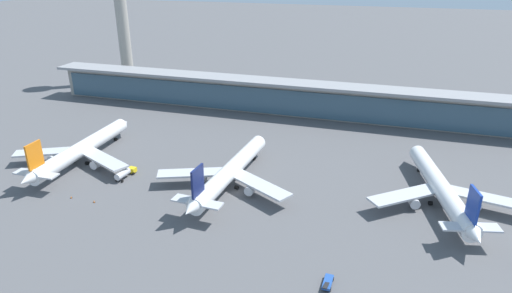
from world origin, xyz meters
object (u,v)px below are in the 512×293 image
at_px(service_truck_by_tail_yellow, 468,219).
at_px(control_tower, 120,0).
at_px(safety_cone_alpha, 24,181).
at_px(airliner_left_stand, 81,149).
at_px(service_truck_near_nose_blue, 328,283).
at_px(airliner_right_stand, 441,188).
at_px(service_truck_mid_apron_yellow, 125,173).
at_px(safety_cone_charlie, 71,197).
at_px(safety_cone_bravo, 94,201).
at_px(airliner_centre_stand, 230,172).

relative_size(service_truck_by_tail_yellow, control_tower, 0.04).
height_order(service_truck_by_tail_yellow, safety_cone_alpha, service_truck_by_tail_yellow).
xyz_separation_m(airliner_left_stand, control_tower, (-44.05, 99.10, 39.47)).
bearing_deg(service_truck_near_nose_blue, airliner_right_stand, 60.53).
height_order(control_tower, safety_cone_alpha, control_tower).
xyz_separation_m(airliner_right_stand, service_truck_mid_apron_yellow, (-93.73, -12.81, -3.01)).
bearing_deg(service_truck_mid_apron_yellow, airliner_right_stand, 7.78).
relative_size(service_truck_by_tail_yellow, safety_cone_charlie, 4.47).
height_order(airliner_left_stand, service_truck_near_nose_blue, airliner_left_stand).
xyz_separation_m(safety_cone_bravo, safety_cone_charlie, (-7.84, 0.14, 0.00)).
relative_size(airliner_left_stand, service_truck_near_nose_blue, 8.20).
bearing_deg(airliner_centre_stand, airliner_left_stand, 178.93).
height_order(service_truck_mid_apron_yellow, safety_cone_charlie, service_truck_mid_apron_yellow).
distance_m(airliner_left_stand, airliner_right_stand, 114.41).
xyz_separation_m(airliner_right_stand, control_tower, (-158.26, 92.37, 39.47)).
relative_size(service_truck_by_tail_yellow, safety_cone_bravo, 4.47).
xyz_separation_m(airliner_right_stand, safety_cone_alpha, (-122.46, -24.45, -4.40)).
bearing_deg(airliner_right_stand, service_truck_by_tail_yellow, -52.08).
bearing_deg(service_truck_by_tail_yellow, service_truck_near_nose_blue, -131.54).
distance_m(airliner_centre_stand, safety_cone_alpha, 64.55).
bearing_deg(service_truck_by_tail_yellow, service_truck_mid_apron_yellow, -177.53).
distance_m(control_tower, safety_cone_bravo, 144.19).
xyz_separation_m(service_truck_near_nose_blue, service_truck_by_tail_yellow, (31.47, 35.53, 0.07)).
bearing_deg(safety_cone_bravo, service_truck_near_nose_blue, -12.41).
xyz_separation_m(service_truck_near_nose_blue, safety_cone_charlie, (-76.68, 15.28, -0.49)).
bearing_deg(control_tower, service_truck_by_tail_yellow, -31.45).
xyz_separation_m(airliner_left_stand, service_truck_by_tail_yellow, (120.82, -1.75, -3.84)).
relative_size(airliner_left_stand, control_tower, 0.69).
distance_m(safety_cone_alpha, safety_cone_charlie, 21.35).
relative_size(airliner_centre_stand, safety_cone_charlie, 80.33).
bearing_deg(airliner_left_stand, safety_cone_bravo, -47.18).
height_order(airliner_left_stand, airliner_centre_stand, same).
bearing_deg(airliner_centre_stand, control_tower, 134.39).
xyz_separation_m(service_truck_near_nose_blue, control_tower, (-133.40, 136.38, 43.38)).
height_order(safety_cone_bravo, safety_cone_charlie, same).
height_order(airliner_right_stand, service_truck_mid_apron_yellow, airliner_right_stand).
xyz_separation_m(service_truck_by_tail_yellow, safety_cone_alpha, (-129.07, -15.97, -0.56)).
xyz_separation_m(airliner_left_stand, airliner_right_stand, (114.21, 6.73, 0.00)).
height_order(airliner_centre_stand, safety_cone_charlie, airliner_centre_stand).
height_order(airliner_left_stand, service_truck_mid_apron_yellow, airliner_left_stand).
relative_size(airliner_left_stand, airliner_centre_stand, 1.00).
bearing_deg(service_truck_near_nose_blue, service_truck_mid_apron_yellow, 155.63).
bearing_deg(service_truck_by_tail_yellow, safety_cone_bravo, -168.52).
height_order(service_truck_near_nose_blue, safety_cone_alpha, service_truck_near_nose_blue).
relative_size(service_truck_near_nose_blue, service_truck_by_tail_yellow, 2.18).
bearing_deg(service_truck_mid_apron_yellow, service_truck_by_tail_yellow, 2.47).
distance_m(airliner_centre_stand, control_tower, 145.54).
distance_m(airliner_left_stand, safety_cone_bravo, 30.49).
height_order(airliner_right_stand, service_truck_by_tail_yellow, airliner_right_stand).
bearing_deg(service_truck_mid_apron_yellow, service_truck_near_nose_blue, -24.37).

